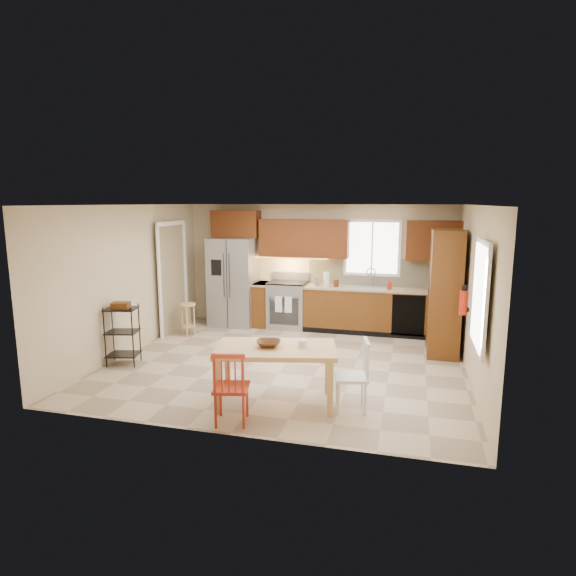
# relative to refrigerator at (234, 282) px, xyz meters

# --- Properties ---
(floor) EXTENTS (5.50, 5.50, 0.00)m
(floor) POSITION_rel_refrigerator_xyz_m (1.70, -2.12, -0.91)
(floor) COLOR tan
(floor) RESTS_ON ground
(ceiling) EXTENTS (5.50, 5.00, 0.02)m
(ceiling) POSITION_rel_refrigerator_xyz_m (1.70, -2.12, 1.59)
(ceiling) COLOR silver
(ceiling) RESTS_ON ground
(wall_back) EXTENTS (5.50, 0.02, 2.50)m
(wall_back) POSITION_rel_refrigerator_xyz_m (1.70, 0.38, 0.34)
(wall_back) COLOR #CCB793
(wall_back) RESTS_ON ground
(wall_front) EXTENTS (5.50, 0.02, 2.50)m
(wall_front) POSITION_rel_refrigerator_xyz_m (1.70, -4.62, 0.34)
(wall_front) COLOR #CCB793
(wall_front) RESTS_ON ground
(wall_left) EXTENTS (0.02, 5.00, 2.50)m
(wall_left) POSITION_rel_refrigerator_xyz_m (-1.05, -2.12, 0.34)
(wall_left) COLOR #CCB793
(wall_left) RESTS_ON ground
(wall_right) EXTENTS (0.02, 5.00, 2.50)m
(wall_right) POSITION_rel_refrigerator_xyz_m (4.45, -2.12, 0.34)
(wall_right) COLOR #CCB793
(wall_right) RESTS_ON ground
(refrigerator) EXTENTS (0.92, 0.75, 1.82)m
(refrigerator) POSITION_rel_refrigerator_xyz_m (0.00, 0.00, 0.00)
(refrigerator) COLOR gray
(refrigerator) RESTS_ON floor
(range_stove) EXTENTS (0.76, 0.63, 0.92)m
(range_stove) POSITION_rel_refrigerator_xyz_m (1.15, 0.06, -0.45)
(range_stove) COLOR gray
(range_stove) RESTS_ON floor
(base_cabinet_narrow) EXTENTS (0.30, 0.60, 0.90)m
(base_cabinet_narrow) POSITION_rel_refrigerator_xyz_m (0.60, 0.08, -0.46)
(base_cabinet_narrow) COLOR #5C3210
(base_cabinet_narrow) RESTS_ON floor
(base_cabinet_run) EXTENTS (2.92, 0.60, 0.90)m
(base_cabinet_run) POSITION_rel_refrigerator_xyz_m (2.99, 0.08, -0.46)
(base_cabinet_run) COLOR #5C3210
(base_cabinet_run) RESTS_ON floor
(dishwasher) EXTENTS (0.60, 0.02, 0.78)m
(dishwasher) POSITION_rel_refrigerator_xyz_m (3.55, -0.22, -0.46)
(dishwasher) COLOR black
(dishwasher) RESTS_ON floor
(backsplash) EXTENTS (2.92, 0.03, 0.55)m
(backsplash) POSITION_rel_refrigerator_xyz_m (2.99, 0.36, 0.27)
(backsplash) COLOR beige
(backsplash) RESTS_ON wall_back
(upper_over_fridge) EXTENTS (1.00, 0.35, 0.55)m
(upper_over_fridge) POSITION_rel_refrigerator_xyz_m (0.00, 0.20, 1.19)
(upper_over_fridge) COLOR #56260E
(upper_over_fridge) RESTS_ON wall_back
(upper_left_block) EXTENTS (1.80, 0.35, 0.75)m
(upper_left_block) POSITION_rel_refrigerator_xyz_m (1.45, 0.20, 0.92)
(upper_left_block) COLOR #56260E
(upper_left_block) RESTS_ON wall_back
(upper_right_block) EXTENTS (1.00, 0.35, 0.75)m
(upper_right_block) POSITION_rel_refrigerator_xyz_m (3.95, 0.20, 0.92)
(upper_right_block) COLOR #56260E
(upper_right_block) RESTS_ON wall_back
(window_back) EXTENTS (1.12, 0.04, 1.12)m
(window_back) POSITION_rel_refrigerator_xyz_m (2.80, 0.35, 0.74)
(window_back) COLOR white
(window_back) RESTS_ON wall_back
(sink) EXTENTS (0.62, 0.46, 0.16)m
(sink) POSITION_rel_refrigerator_xyz_m (2.80, 0.08, -0.05)
(sink) COLOR gray
(sink) RESTS_ON base_cabinet_run
(undercab_glow) EXTENTS (1.60, 0.30, 0.01)m
(undercab_glow) POSITION_rel_refrigerator_xyz_m (1.15, 0.17, 0.52)
(undercab_glow) COLOR #FFBF66
(undercab_glow) RESTS_ON wall_back
(soap_bottle) EXTENTS (0.09, 0.09, 0.19)m
(soap_bottle) POSITION_rel_refrigerator_xyz_m (3.18, -0.02, 0.09)
(soap_bottle) COLOR red
(soap_bottle) RESTS_ON base_cabinet_run
(paper_towel) EXTENTS (0.12, 0.12, 0.28)m
(paper_towel) POSITION_rel_refrigerator_xyz_m (1.95, 0.03, 0.13)
(paper_towel) COLOR white
(paper_towel) RESTS_ON base_cabinet_run
(canister_steel) EXTENTS (0.11, 0.11, 0.18)m
(canister_steel) POSITION_rel_refrigerator_xyz_m (1.75, 0.03, 0.08)
(canister_steel) COLOR gray
(canister_steel) RESTS_ON base_cabinet_run
(canister_wood) EXTENTS (0.10, 0.10, 0.14)m
(canister_wood) POSITION_rel_refrigerator_xyz_m (2.15, -0.00, 0.06)
(canister_wood) COLOR #4B2614
(canister_wood) RESTS_ON base_cabinet_run
(pantry) EXTENTS (0.50, 0.95, 2.10)m
(pantry) POSITION_rel_refrigerator_xyz_m (4.13, -0.93, 0.14)
(pantry) COLOR #5C3210
(pantry) RESTS_ON floor
(fire_extinguisher) EXTENTS (0.12, 0.12, 0.36)m
(fire_extinguisher) POSITION_rel_refrigerator_xyz_m (4.33, -1.98, 0.19)
(fire_extinguisher) COLOR red
(fire_extinguisher) RESTS_ON wall_right
(window_right) EXTENTS (0.04, 1.02, 1.32)m
(window_right) POSITION_rel_refrigerator_xyz_m (4.38, -3.27, 0.54)
(window_right) COLOR white
(window_right) RESTS_ON wall_right
(doorway) EXTENTS (0.04, 0.95, 2.10)m
(doorway) POSITION_rel_refrigerator_xyz_m (-0.97, -0.82, 0.14)
(doorway) COLOR #8C7A59
(doorway) RESTS_ON wall_left
(dining_table) EXTENTS (1.65, 1.15, 0.73)m
(dining_table) POSITION_rel_refrigerator_xyz_m (1.96, -3.67, -0.54)
(dining_table) COLOR tan
(dining_table) RESTS_ON floor
(chair_red) EXTENTS (0.49, 0.49, 0.89)m
(chair_red) POSITION_rel_refrigerator_xyz_m (1.61, -4.32, -0.47)
(chair_red) COLOR #AF301A
(chair_red) RESTS_ON floor
(chair_white) EXTENTS (0.49, 0.49, 0.89)m
(chair_white) POSITION_rel_refrigerator_xyz_m (2.91, -3.62, -0.47)
(chair_white) COLOR white
(chair_white) RESTS_ON floor
(table_bowl) EXTENTS (0.36, 0.36, 0.07)m
(table_bowl) POSITION_rel_refrigerator_xyz_m (1.87, -3.67, -0.17)
(table_bowl) COLOR #4B2614
(table_bowl) RESTS_ON dining_table
(table_jar) EXTENTS (0.13, 0.13, 0.12)m
(table_jar) POSITION_rel_refrigerator_xyz_m (2.29, -3.57, -0.14)
(table_jar) COLOR white
(table_jar) RESTS_ON dining_table
(bar_stool) EXTENTS (0.36, 0.36, 0.62)m
(bar_stool) POSITION_rel_refrigerator_xyz_m (-0.57, -0.99, -0.60)
(bar_stool) COLOR tan
(bar_stool) RESTS_ON floor
(utility_cart) EXTENTS (0.55, 0.47, 0.95)m
(utility_cart) POSITION_rel_refrigerator_xyz_m (-0.80, -2.81, -0.43)
(utility_cart) COLOR black
(utility_cart) RESTS_ON floor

